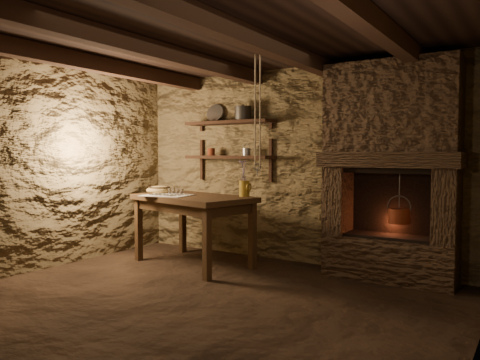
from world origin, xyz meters
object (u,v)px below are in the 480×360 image
Objects in this scene: stoneware_jug at (245,181)px; work_table at (193,228)px; wooden_bowl at (159,190)px; iron_stockpot at (243,114)px; red_pot at (399,215)px.

work_table is at bearing -134.94° from stoneware_jug.
iron_stockpot reaches higher than wooden_bowl.
stoneware_jug is 0.97m from iron_stockpot.
stoneware_jug is 1.31× the size of wooden_bowl.
iron_stockpot is at bearing 176.56° from red_pot.
stoneware_jug is at bearing -169.89° from red_pot.
red_pot is at bearing -3.44° from iron_stockpot.
wooden_bowl is (-0.58, 0.04, 0.43)m from work_table.
stoneware_jug is 0.80× the size of red_pot.
red_pot is at bearing 9.98° from wooden_bowl.
stoneware_jug reaches higher than wooden_bowl.
wooden_bowl is (-1.16, -0.20, -0.15)m from stoneware_jug.
red_pot is at bearing 32.82° from stoneware_jug.
work_table is 3.75× the size of stoneware_jug.
wooden_bowl is 0.61× the size of red_pot.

